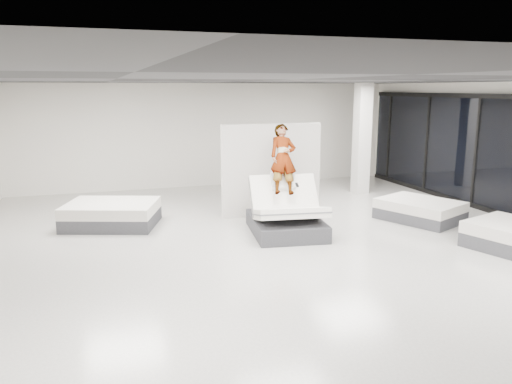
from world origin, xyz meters
TOP-DOWN VIEW (x-y plane):
  - room at (0.00, 0.00)m, footprint 14.00×14.04m
  - hero_bed at (0.39, 1.23)m, footprint 1.69×2.09m
  - person at (0.44, 1.57)m, footprint 0.81×1.67m
  - remote at (0.61, 1.19)m, footprint 0.07×0.15m
  - divider_panel at (0.61, 2.82)m, footprint 2.45×0.23m
  - flat_bed_right_far at (3.77, 1.28)m, footprint 1.90×2.12m
  - flat_bed_left_far at (-3.13, 3.02)m, footprint 2.32×2.01m
  - column at (4.00, 4.50)m, footprint 0.40×0.40m

SIDE VIEW (x-z plane):
  - flat_bed_right_far at x=3.77m, z-range 0.00..0.48m
  - flat_bed_left_far at x=-3.13m, z-range 0.00..0.54m
  - hero_bed at x=0.39m, z-range -0.26..1.03m
  - remote at x=0.61m, z-range 1.02..1.09m
  - divider_panel at x=0.61m, z-range 0.00..2.23m
  - person at x=0.44m, z-range 0.67..1.82m
  - room at x=0.00m, z-range 0.00..3.20m
  - column at x=4.00m, z-range 0.00..3.20m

